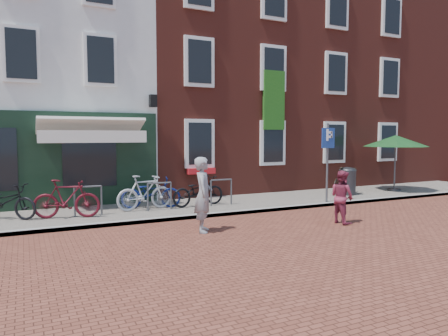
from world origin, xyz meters
name	(u,v)px	position (x,y,z in m)	size (l,w,h in m)	color
ground	(224,216)	(0.00, 0.00, 0.00)	(80.00, 80.00, 0.00)	brown
sidewalk	(231,204)	(1.00, 1.50, 0.05)	(24.00, 3.00, 0.10)	slate
building_stucco	(22,76)	(-5.00, 7.00, 4.50)	(8.00, 8.00, 9.00)	silver
building_brick_mid	(196,74)	(2.00, 7.00, 5.00)	(6.00, 8.00, 10.00)	maroon
building_brick_right	(305,82)	(8.00, 7.00, 5.00)	(6.00, 8.00, 10.00)	maroon
filler_right	(396,97)	(14.50, 7.00, 4.50)	(7.00, 8.00, 9.00)	maroon
litter_bin	(348,179)	(5.69, 1.26, 0.66)	(0.59, 0.59, 1.09)	#2D2D2F
parking_sign	(328,150)	(3.88, 0.24, 1.80)	(0.50, 0.08, 2.57)	#4C4C4F
parasol	(396,139)	(8.14, 1.30, 2.15)	(2.46, 2.46, 2.30)	#4C4C4F
woman	(203,195)	(-1.25, -1.49, 0.89)	(0.65, 0.43, 1.78)	gray
boy	(342,197)	(2.37, -2.16, 0.69)	(0.67, 0.52, 1.38)	maroon
bicycle_0	(5,202)	(-5.53, 1.67, 0.56)	(0.62, 1.77, 0.93)	black
bicycle_1	(67,199)	(-4.05, 1.13, 0.62)	(0.48, 1.71, 1.03)	#4C0E17
bicycle_2	(151,193)	(-1.62, 1.65, 0.56)	(0.62, 1.77, 0.93)	#0B1754
bicycle_3	(145,192)	(-1.88, 1.43, 0.62)	(0.48, 1.71, 1.03)	#B4B4B6
bicycle_4	(198,191)	(-0.20, 1.38, 0.56)	(0.62, 1.77, 0.93)	black
bicycle_5	(345,180)	(5.70, 1.41, 0.62)	(0.48, 1.71, 1.03)	black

